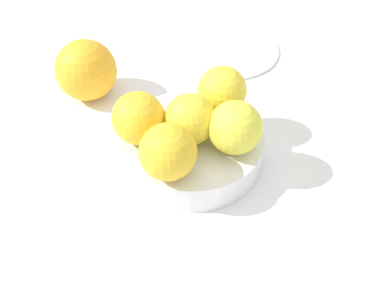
% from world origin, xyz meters
% --- Properties ---
extents(ground_plane, '(1.10, 1.10, 0.02)m').
position_xyz_m(ground_plane, '(0.00, 0.00, -0.01)').
color(ground_plane, white).
extents(fruit_bowl, '(0.17, 0.17, 0.04)m').
position_xyz_m(fruit_bowl, '(0.00, 0.00, 0.02)').
color(fruit_bowl, white).
rests_on(fruit_bowl, ground_plane).
extents(orange_in_bowl_0, '(0.06, 0.06, 0.06)m').
position_xyz_m(orange_in_bowl_0, '(0.03, -0.05, 0.07)').
color(orange_in_bowl_0, yellow).
rests_on(orange_in_bowl_0, fruit_bowl).
extents(orange_in_bowl_1, '(0.06, 0.06, 0.06)m').
position_xyz_m(orange_in_bowl_1, '(-0.06, 0.02, 0.07)').
color(orange_in_bowl_1, yellow).
rests_on(orange_in_bowl_1, fruit_bowl).
extents(orange_in_bowl_2, '(0.06, 0.06, 0.06)m').
position_xyz_m(orange_in_bowl_2, '(0.01, 0.00, 0.07)').
color(orange_in_bowl_2, yellow).
rests_on(orange_in_bowl_2, fruit_bowl).
extents(orange_in_bowl_3, '(0.06, 0.06, 0.06)m').
position_xyz_m(orange_in_bowl_3, '(-0.00, 0.05, 0.07)').
color(orange_in_bowl_3, yellow).
rests_on(orange_in_bowl_3, fruit_bowl).
extents(orange_in_bowl_4, '(0.06, 0.06, 0.06)m').
position_xyz_m(orange_in_bowl_4, '(0.06, 0.00, 0.07)').
color(orange_in_bowl_4, yellow).
rests_on(orange_in_bowl_4, fruit_bowl).
extents(orange_loose_0, '(0.09, 0.09, 0.09)m').
position_xyz_m(orange_loose_0, '(-0.06, -0.19, 0.04)').
color(orange_loose_0, '#F9A823').
rests_on(orange_loose_0, ground_plane).
extents(side_plate, '(0.17, 0.17, 0.01)m').
position_xyz_m(side_plate, '(-0.25, -0.04, 0.00)').
color(side_plate, silver).
rests_on(side_plate, ground_plane).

